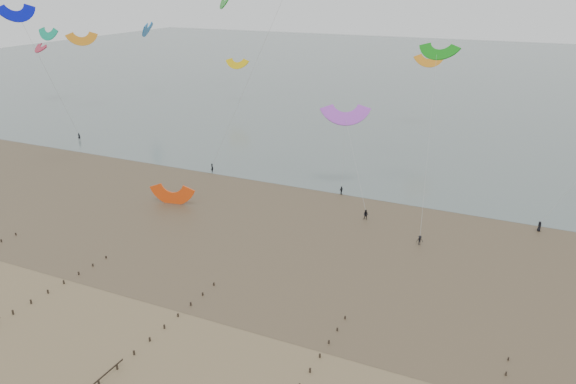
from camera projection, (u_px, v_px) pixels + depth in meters
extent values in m
plane|color=brown|center=(128.00, 327.00, 64.17)|extent=(500.00, 500.00, 0.00)
plane|color=#475654|center=(447.00, 74.00, 233.49)|extent=(500.00, 500.00, 0.00)
plane|color=#473A28|center=(267.00, 217.00, 93.79)|extent=(500.00, 500.00, 0.00)
ellipsoid|color=slate|center=(130.00, 227.00, 89.90)|extent=(23.60, 14.36, 0.01)
ellipsoid|color=slate|center=(341.00, 222.00, 91.59)|extent=(33.64, 18.32, 0.01)
ellipsoid|color=slate|center=(562.00, 290.00, 71.78)|extent=(19.65, 13.67, 0.01)
ellipsoid|color=slate|center=(103.00, 175.00, 113.84)|extent=(26.95, 14.22, 0.01)
cube|color=black|center=(1.00, 241.00, 84.68)|extent=(0.16, 0.16, 0.48)
cube|color=black|center=(16.00, 234.00, 86.91)|extent=(0.16, 0.16, 0.45)
cube|color=black|center=(13.00, 313.00, 66.40)|extent=(0.16, 0.16, 0.62)
cube|color=black|center=(31.00, 302.00, 68.63)|extent=(0.16, 0.16, 0.59)
cube|color=black|center=(48.00, 292.00, 70.86)|extent=(0.16, 0.16, 0.57)
cube|color=black|center=(64.00, 282.00, 73.10)|extent=(0.16, 0.16, 0.54)
cube|color=black|center=(79.00, 273.00, 75.33)|extent=(0.16, 0.16, 0.51)
cube|color=black|center=(93.00, 265.00, 77.56)|extent=(0.16, 0.16, 0.48)
cube|color=black|center=(106.00, 257.00, 79.80)|extent=(0.16, 0.16, 0.45)
cube|color=black|center=(99.00, 383.00, 54.82)|extent=(0.16, 0.16, 0.68)
cube|color=black|center=(117.00, 367.00, 57.05)|extent=(0.16, 0.16, 0.65)
cube|color=black|center=(134.00, 353.00, 59.28)|extent=(0.16, 0.16, 0.62)
cube|color=black|center=(150.00, 339.00, 61.52)|extent=(0.16, 0.16, 0.59)
cube|color=black|center=(164.00, 327.00, 63.75)|extent=(0.16, 0.16, 0.57)
cube|color=black|center=(178.00, 315.00, 65.98)|extent=(0.16, 0.16, 0.54)
cube|color=black|center=(191.00, 304.00, 68.22)|extent=(0.16, 0.16, 0.51)
cube|color=black|center=(203.00, 294.00, 70.45)|extent=(0.16, 0.16, 0.48)
cube|color=black|center=(214.00, 284.00, 72.68)|extent=(0.16, 0.16, 0.45)
cube|color=black|center=(310.00, 371.00, 56.63)|extent=(0.16, 0.16, 0.57)
cube|color=black|center=(320.00, 356.00, 58.87)|extent=(0.16, 0.16, 0.54)
cube|color=black|center=(329.00, 342.00, 61.10)|extent=(0.16, 0.16, 0.51)
cube|color=black|center=(337.00, 329.00, 63.33)|extent=(0.16, 0.16, 0.48)
cube|color=black|center=(345.00, 318.00, 65.57)|extent=(0.16, 0.16, 0.45)
cube|color=black|center=(506.00, 374.00, 56.22)|extent=(0.16, 0.16, 0.48)
cube|color=black|center=(508.00, 359.00, 58.45)|extent=(0.16, 0.16, 0.45)
imported|color=black|center=(212.00, 168.00, 115.05)|extent=(0.82, 0.72, 1.88)
imported|color=black|center=(366.00, 215.00, 92.34)|extent=(0.87, 0.68, 1.75)
imported|color=black|center=(539.00, 226.00, 88.16)|extent=(0.88, 0.97, 1.66)
imported|color=black|center=(79.00, 136.00, 138.18)|extent=(0.74, 0.59, 1.79)
imported|color=black|center=(341.00, 190.00, 103.21)|extent=(0.64, 1.00, 1.58)
imported|color=black|center=(420.00, 240.00, 83.64)|extent=(1.11, 0.90, 1.50)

